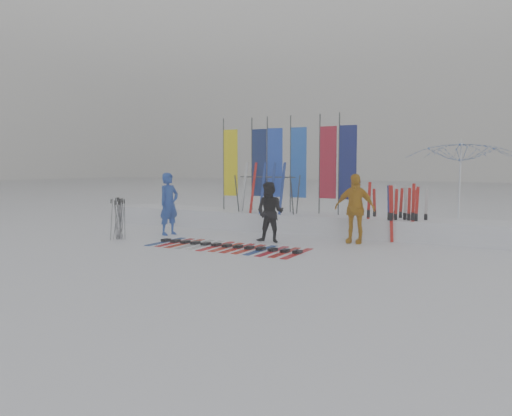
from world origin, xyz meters
The scene contains 11 objects.
ground centered at (0.00, 0.00, 0.00)m, with size 120.00×120.00×0.00m, color white.
snow_bank centered at (0.00, 4.60, 0.30)m, with size 14.00×1.60×0.60m, color white.
person_blue centered at (-3.08, 1.99, 0.97)m, with size 0.70×0.46×1.93m, color #1B3EA0.
person_black centered at (0.39, 2.08, 0.85)m, with size 0.82×0.64×1.70m, color black.
person_yellow centered at (2.49, 3.12, 0.96)m, with size 1.13×0.47×1.93m, color orange.
tent_canopy centered at (4.98, 5.48, 1.48)m, with size 3.23×3.29×2.96m, color white.
ski_row centered at (-0.24, 0.78, 0.04)m, with size 4.22×1.69×0.07m.
pole_cluster centered at (-3.75, 0.51, 0.60)m, with size 0.44×0.47×1.25m.
feather_flags centered at (-0.33, 4.78, 2.24)m, with size 4.80×0.29×3.20m.
ski_rack centered at (-0.78, 4.20, 1.38)m, with size 2.04×0.80×1.23m.
upright_skis centered at (3.48, 4.17, 0.78)m, with size 1.64×1.13×1.68m.
Camera 1 is at (6.60, -10.34, 2.16)m, focal length 35.00 mm.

